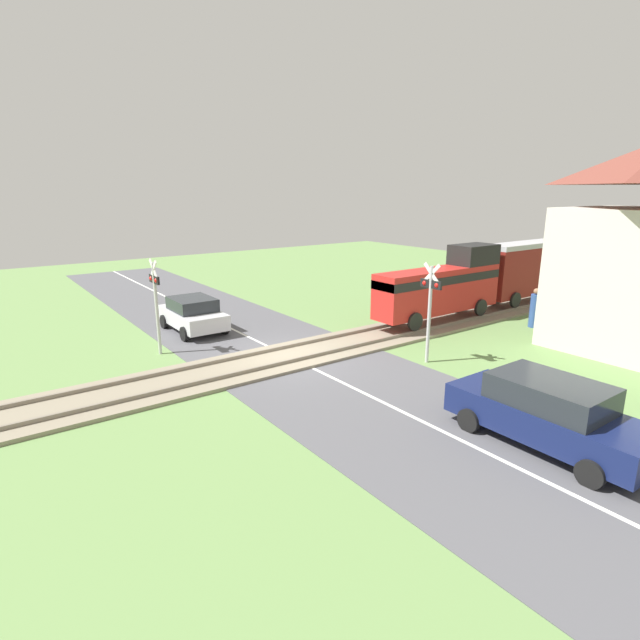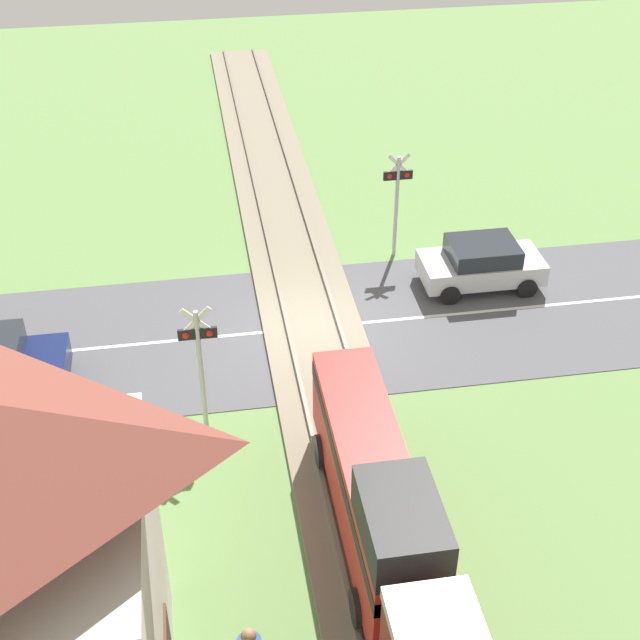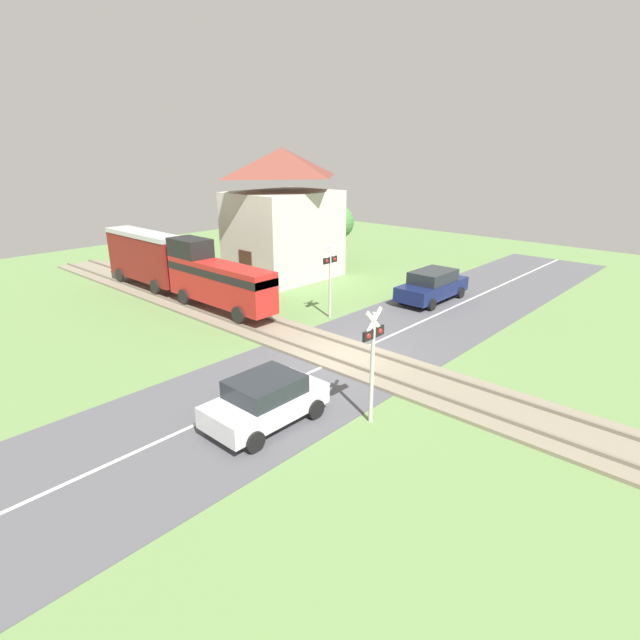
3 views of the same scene
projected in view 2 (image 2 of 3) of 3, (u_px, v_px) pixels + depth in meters
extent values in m
plane|color=#66894C|center=(312.00, 328.00, 25.15)|extent=(60.00, 60.00, 0.00)
cube|color=#515156|center=(312.00, 328.00, 25.15)|extent=(48.00, 6.40, 0.02)
cube|color=silver|center=(312.00, 328.00, 25.14)|extent=(48.00, 0.12, 0.00)
cube|color=gray|center=(312.00, 327.00, 25.12)|extent=(2.80, 48.00, 0.12)
cube|color=slate|center=(338.00, 321.00, 25.15)|extent=(0.10, 48.00, 0.12)
cube|color=slate|center=(287.00, 325.00, 24.96)|extent=(0.10, 48.00, 0.12)
cube|color=red|center=(371.00, 486.00, 17.98)|extent=(1.35, 6.72, 1.90)
cube|color=black|center=(372.00, 467.00, 17.68)|extent=(1.37, 6.72, 0.36)
cube|color=black|center=(401.00, 523.00, 15.33)|extent=(1.35, 2.15, 0.90)
cylinder|color=black|center=(381.00, 444.00, 20.36)|extent=(0.14, 0.76, 0.76)
cylinder|color=black|center=(319.00, 451.00, 20.17)|extent=(0.14, 0.76, 0.76)
cylinder|color=black|center=(430.00, 598.00, 16.89)|extent=(0.14, 0.76, 0.76)
cylinder|color=black|center=(356.00, 608.00, 16.70)|extent=(0.14, 0.76, 0.76)
cube|color=silver|center=(481.00, 267.00, 26.67)|extent=(3.62, 1.73, 0.63)
cube|color=#23282D|center=(483.00, 251.00, 26.34)|extent=(1.99, 1.59, 0.52)
cylinder|color=black|center=(450.00, 295.00, 25.99)|extent=(0.60, 0.18, 0.60)
cylinder|color=black|center=(434.00, 265.00, 27.39)|extent=(0.60, 0.18, 0.60)
cylinder|color=black|center=(527.00, 288.00, 26.30)|extent=(0.60, 0.18, 0.60)
cylinder|color=black|center=(508.00, 258.00, 27.70)|extent=(0.60, 0.18, 0.60)
cylinder|color=black|center=(42.00, 357.00, 23.57)|extent=(0.60, 0.18, 0.60)
cylinder|color=black|center=(35.00, 400.00, 22.13)|extent=(0.60, 0.18, 0.60)
cylinder|color=#B7B7B7|center=(396.00, 207.00, 27.52)|extent=(0.12, 0.12, 3.38)
cube|color=black|center=(398.00, 175.00, 26.90)|extent=(0.90, 0.08, 0.28)
sphere|color=red|center=(407.00, 175.00, 26.94)|extent=(0.18, 0.18, 0.18)
sphere|color=red|center=(389.00, 176.00, 26.87)|extent=(0.18, 0.18, 0.18)
cube|color=silver|center=(399.00, 164.00, 26.70)|extent=(0.72, 0.04, 0.72)
cube|color=silver|center=(399.00, 164.00, 26.70)|extent=(0.72, 0.04, 0.72)
cylinder|color=#B7B7B7|center=(201.00, 371.00, 20.84)|extent=(0.12, 0.12, 3.38)
cube|color=black|center=(198.00, 334.00, 20.22)|extent=(0.90, 0.08, 0.28)
sphere|color=red|center=(186.00, 335.00, 20.19)|extent=(0.18, 0.18, 0.18)
sphere|color=red|center=(209.00, 332.00, 20.26)|extent=(0.18, 0.18, 0.18)
cube|color=silver|center=(196.00, 321.00, 20.02)|extent=(0.72, 0.04, 0.72)
cube|color=silver|center=(196.00, 321.00, 20.02)|extent=(0.72, 0.04, 0.72)
sphere|color=#936B4C|center=(249.00, 636.00, 15.08)|extent=(0.27, 0.27, 0.27)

